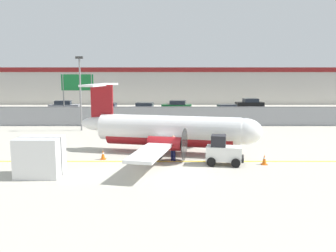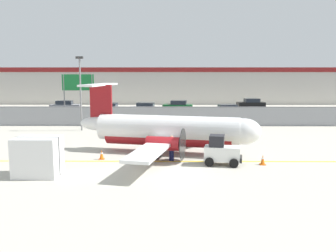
# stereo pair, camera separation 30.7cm
# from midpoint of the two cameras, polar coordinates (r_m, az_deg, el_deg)

# --- Properties ---
(ground_plane) EXTENTS (140.00, 140.00, 0.01)m
(ground_plane) POSITION_cam_midpoint_polar(r_m,az_deg,el_deg) (24.55, -0.88, -5.40)
(ground_plane) COLOR #B7B2A3
(perimeter_fence) EXTENTS (98.00, 0.10, 2.10)m
(perimeter_fence) POSITION_cam_midpoint_polar(r_m,az_deg,el_deg) (40.13, -0.34, 1.59)
(perimeter_fence) COLOR gray
(perimeter_fence) RESTS_ON ground
(parking_lot_strip) EXTENTS (98.00, 17.00, 0.12)m
(parking_lot_strip) POSITION_cam_midpoint_polar(r_m,az_deg,el_deg) (51.67, -0.16, 1.93)
(parking_lot_strip) COLOR #38383A
(parking_lot_strip) RESTS_ON ground
(background_building) EXTENTS (91.00, 8.10, 6.50)m
(background_building) POSITION_cam_midpoint_polar(r_m,az_deg,el_deg) (69.88, 0.01, 6.23)
(background_building) COLOR beige
(background_building) RESTS_ON ground
(commuter_airplane) EXTENTS (13.34, 15.96, 4.92)m
(commuter_airplane) POSITION_cam_midpoint_polar(r_m,az_deg,el_deg) (26.81, 0.79, -0.74)
(commuter_airplane) COLOR white
(commuter_airplane) RESTS_ON ground
(baggage_tug) EXTENTS (2.50, 1.74, 1.88)m
(baggage_tug) POSITION_cam_midpoint_polar(r_m,az_deg,el_deg) (23.76, 8.51, -3.86)
(baggage_tug) COLOR silver
(baggage_tug) RESTS_ON ground
(ground_crew_worker) EXTENTS (0.49, 0.48, 1.70)m
(ground_crew_worker) POSITION_cam_midpoint_polar(r_m,az_deg,el_deg) (24.49, 0.91, -3.16)
(ground_crew_worker) COLOR #191E4C
(ground_crew_worker) RESTS_ON ground
(cargo_container) EXTENTS (2.44, 2.02, 2.20)m
(cargo_container) POSITION_cam_midpoint_polar(r_m,az_deg,el_deg) (22.26, -18.84, -4.40)
(cargo_container) COLOR silver
(cargo_container) RESTS_ON ground
(traffic_cone_near_left) EXTENTS (0.36, 0.36, 0.64)m
(traffic_cone_near_left) POSITION_cam_midpoint_polar(r_m,az_deg,el_deg) (29.56, 8.98, -2.53)
(traffic_cone_near_left) COLOR orange
(traffic_cone_near_left) RESTS_ON ground
(traffic_cone_near_right) EXTENTS (0.36, 0.36, 0.64)m
(traffic_cone_near_right) POSITION_cam_midpoint_polar(r_m,az_deg,el_deg) (29.09, -2.69, -2.61)
(traffic_cone_near_right) COLOR orange
(traffic_cone_near_right) RESTS_ON ground
(traffic_cone_far_left) EXTENTS (0.36, 0.36, 0.64)m
(traffic_cone_far_left) POSITION_cam_midpoint_polar(r_m,az_deg,el_deg) (24.39, 14.59, -5.02)
(traffic_cone_far_left) COLOR orange
(traffic_cone_far_left) RESTS_ON ground
(traffic_cone_far_right) EXTENTS (0.36, 0.36, 0.64)m
(traffic_cone_far_right) POSITION_cam_midpoint_polar(r_m,az_deg,el_deg) (25.43, -9.75, -4.33)
(traffic_cone_far_right) COLOR orange
(traffic_cone_far_right) RESTS_ON ground
(parked_car_0) EXTENTS (4.29, 2.19, 1.58)m
(parked_car_0) POSITION_cam_midpoint_polar(r_m,az_deg,el_deg) (55.49, -15.23, 2.94)
(parked_car_0) COLOR gray
(parked_car_0) RESTS_ON parking_lot_strip
(parked_car_1) EXTENTS (4.31, 2.25, 1.58)m
(parked_car_1) POSITION_cam_midpoint_polar(r_m,az_deg,el_deg) (49.93, -8.75, 2.57)
(parked_car_1) COLOR navy
(parked_car_1) RESTS_ON parking_lot_strip
(parked_car_2) EXTENTS (4.36, 2.36, 1.58)m
(parked_car_2) POSITION_cam_midpoint_polar(r_m,az_deg,el_deg) (50.03, -3.40, 2.66)
(parked_car_2) COLOR silver
(parked_car_2) RESTS_ON parking_lot_strip
(parked_car_3) EXTENTS (4.39, 2.43, 1.58)m
(parked_car_3) POSITION_cam_midpoint_polar(r_m,az_deg,el_deg) (53.63, 1.69, 3.05)
(parked_car_3) COLOR #19662D
(parked_car_3) RESTS_ON parking_lot_strip
(parked_car_4) EXTENTS (4.38, 2.41, 1.58)m
(parked_car_4) POSITION_cam_midpoint_polar(r_m,az_deg,el_deg) (47.72, 9.36, 2.29)
(parked_car_4) COLOR red
(parked_car_4) RESTS_ON parking_lot_strip
(parked_car_5) EXTENTS (4.32, 2.26, 1.58)m
(parked_car_5) POSITION_cam_midpoint_polar(r_m,az_deg,el_deg) (58.99, 12.69, 3.34)
(parked_car_5) COLOR black
(parked_car_5) RESTS_ON parking_lot_strip
(apron_light_pole) EXTENTS (0.70, 0.30, 7.27)m
(apron_light_pole) POSITION_cam_midpoint_polar(r_m,az_deg,el_deg) (37.81, -12.98, 5.81)
(apron_light_pole) COLOR slate
(apron_light_pole) RESTS_ON ground
(highway_sign) EXTENTS (3.60, 0.14, 5.50)m
(highway_sign) POSITION_cam_midpoint_polar(r_m,az_deg,el_deg) (43.41, -13.35, 5.88)
(highway_sign) COLOR slate
(highway_sign) RESTS_ON ground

